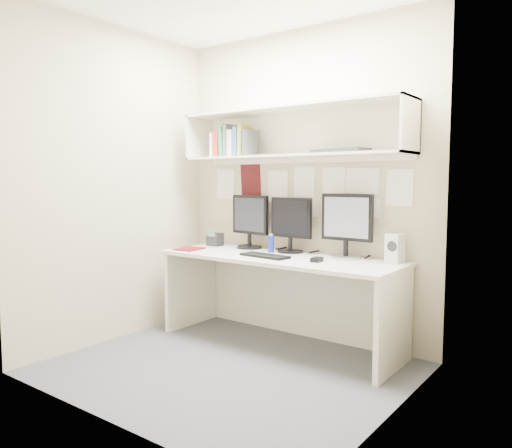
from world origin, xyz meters
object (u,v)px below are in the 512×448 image
Objects in this scene: monitor_left at (250,219)px; monitor_center at (291,223)px; monitor_right at (347,223)px; keyboard at (265,256)px; desk_phone at (215,239)px; desk at (279,300)px; speaker at (395,248)px; maroon_notebook at (190,249)px.

monitor_center is at bearing 6.57° from monitor_left.
monitor_right is at bearing 3.49° from monitor_center.
keyboard is (0.41, -0.34, -0.25)m from monitor_left.
monitor_left is at bearing -176.49° from monitor_center.
desk_phone is at bearing 166.06° from keyboard.
desk is 4.81× the size of keyboard.
monitor_left is at bearing 12.07° from desk_phone.
monitor_center reaches higher than speaker.
desk is at bearing -8.92° from desk_phone.
maroon_notebook is at bearing -162.45° from monitor_right.
desk_phone is at bearing 169.41° from desk.
desk is at bearing -78.62° from monitor_center.
monitor_center is 2.14× the size of speaker.
desk_phone is at bearing -171.73° from monitor_center.
monitor_left reaches higher than desk.
speaker is at bearing 0.33° from monitor_right.
monitor_right is 1.32m from desk_phone.
desk is 4.00× the size of monitor_right.
monitor_right is 0.69m from keyboard.
desk is 0.40m from keyboard.
monitor_right is at bearing 24.44° from desk.
desk is 4.35× the size of monitor_center.
maroon_notebook reaches higher than desk.
speaker is 1.75m from maroon_notebook.
monitor_right is at bearing 38.73° from keyboard.
desk is 12.83× the size of desk_phone.
monitor_right reaches higher than keyboard.
monitor_left is at bearing -178.95° from monitor_right.
monitor_left is 0.94m from monitor_right.
desk_phone reaches higher than desk.
monitor_center is at bearing -178.96° from monitor_right.
keyboard is at bearing -18.27° from desk_phone.
monitor_center is 0.42m from keyboard.
desk is 8.49× the size of maroon_notebook.
monitor_left reaches higher than keyboard.
monitor_center reaches higher than desk_phone.
keyboard is (-0.05, -0.13, 0.37)m from desk.
keyboard is at bearing -90.32° from monitor_center.
maroon_notebook is at bearing -159.08° from speaker.
speaker is at bearing 3.18° from monitor_center.
desk is 0.94m from desk_phone.
desk_phone reaches higher than maroon_notebook.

